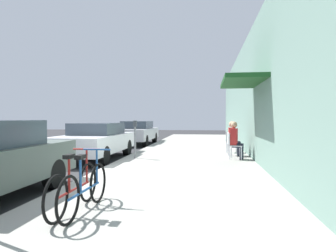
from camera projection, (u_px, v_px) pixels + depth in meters
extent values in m
plane|color=#2D2D30|center=(94.00, 176.00, 7.71)|extent=(60.00, 60.00, 0.00)
cube|color=#9E9B93|center=(185.00, 164.00, 9.38)|extent=(4.50, 32.00, 0.12)
cube|color=gray|center=(263.00, 91.00, 9.00)|extent=(0.30, 32.00, 4.73)
cube|color=#19471E|center=(241.00, 82.00, 8.62)|extent=(1.10, 2.80, 0.12)
cylinder|color=black|center=(54.00, 174.00, 6.30)|extent=(0.22, 0.64, 0.64)
cube|color=silver|center=(96.00, 143.00, 10.76)|extent=(1.80, 4.40, 0.61)
cube|color=#333D47|center=(97.00, 129.00, 10.90)|extent=(1.48, 2.11, 0.42)
cylinder|color=black|center=(127.00, 147.00, 12.02)|extent=(0.22, 0.64, 0.64)
cylinder|color=black|center=(90.00, 147.00, 12.23)|extent=(0.22, 0.64, 0.64)
cylinder|color=black|center=(104.00, 156.00, 9.32)|extent=(0.22, 0.64, 0.64)
cylinder|color=black|center=(57.00, 155.00, 9.53)|extent=(0.22, 0.64, 0.64)
cube|color=#B7B7BC|center=(137.00, 134.00, 16.95)|extent=(1.80, 4.40, 0.61)
cube|color=#333D47|center=(137.00, 125.00, 17.09)|extent=(1.48, 2.11, 0.42)
cylinder|color=black|center=(154.00, 138.00, 18.21)|extent=(0.22, 0.64, 0.64)
cylinder|color=black|center=(130.00, 137.00, 18.42)|extent=(0.22, 0.64, 0.64)
cylinder|color=black|center=(145.00, 141.00, 15.50)|extent=(0.22, 0.64, 0.64)
cylinder|color=black|center=(116.00, 141.00, 15.72)|extent=(0.22, 0.64, 0.64)
cylinder|color=slate|center=(135.00, 143.00, 10.25)|extent=(0.07, 0.07, 1.10)
cube|color=#383D42|center=(135.00, 124.00, 10.23)|extent=(0.12, 0.10, 0.22)
torus|color=black|center=(88.00, 182.00, 4.92)|extent=(0.04, 0.66, 0.66)
torus|color=black|center=(56.00, 199.00, 3.88)|extent=(0.04, 0.66, 0.66)
cylinder|color=maroon|center=(74.00, 190.00, 4.40)|extent=(0.04, 1.05, 0.04)
cylinder|color=maroon|center=(69.00, 175.00, 4.24)|extent=(0.04, 0.04, 0.50)
cube|color=black|center=(69.00, 156.00, 4.23)|extent=(0.10, 0.20, 0.06)
cylinder|color=maroon|center=(87.00, 166.00, 4.86)|extent=(0.03, 0.03, 0.56)
cylinder|color=maroon|center=(87.00, 149.00, 4.85)|extent=(0.46, 0.03, 0.03)
torus|color=black|center=(98.00, 183.00, 4.87)|extent=(0.04, 0.66, 0.66)
torus|color=black|center=(68.00, 200.00, 3.83)|extent=(0.04, 0.66, 0.66)
cylinder|color=#1E4C8C|center=(85.00, 190.00, 4.35)|extent=(0.04, 1.05, 0.04)
cylinder|color=#1E4C8C|center=(80.00, 176.00, 4.19)|extent=(0.04, 0.04, 0.50)
cube|color=black|center=(80.00, 157.00, 4.18)|extent=(0.10, 0.20, 0.06)
cylinder|color=#1E4C8C|center=(97.00, 166.00, 4.81)|extent=(0.03, 0.03, 0.56)
cylinder|color=#1E4C8C|center=(97.00, 149.00, 4.80)|extent=(0.46, 0.03, 0.03)
cylinder|color=silver|center=(242.00, 152.00, 10.12)|extent=(0.04, 0.04, 0.45)
cylinder|color=silver|center=(241.00, 153.00, 9.77)|extent=(0.04, 0.04, 0.45)
cylinder|color=silver|center=(231.00, 152.00, 10.25)|extent=(0.04, 0.04, 0.45)
cylinder|color=silver|center=(230.00, 153.00, 9.90)|extent=(0.04, 0.04, 0.45)
cube|color=silver|center=(236.00, 146.00, 10.00)|extent=(0.52, 0.52, 0.03)
cube|color=silver|center=(230.00, 139.00, 10.07)|extent=(0.12, 0.44, 0.40)
cylinder|color=#232838|center=(242.00, 152.00, 10.04)|extent=(0.11, 0.11, 0.47)
cylinder|color=#232838|center=(238.00, 145.00, 10.08)|extent=(0.38, 0.21, 0.14)
cylinder|color=#232838|center=(241.00, 153.00, 9.85)|extent=(0.11, 0.11, 0.47)
cylinder|color=#232838|center=(237.00, 146.00, 9.89)|extent=(0.38, 0.21, 0.14)
cube|color=#B22626|center=(234.00, 137.00, 10.02)|extent=(0.29, 0.40, 0.56)
sphere|color=tan|center=(234.00, 125.00, 10.01)|extent=(0.22, 0.22, 0.22)
cylinder|color=silver|center=(238.00, 149.00, 11.09)|extent=(0.04, 0.04, 0.45)
cylinder|color=silver|center=(240.00, 150.00, 10.71)|extent=(0.04, 0.04, 0.45)
cylinder|color=silver|center=(228.00, 149.00, 11.14)|extent=(0.04, 0.04, 0.45)
cylinder|color=silver|center=(229.00, 150.00, 10.76)|extent=(0.04, 0.04, 0.45)
cube|color=silver|center=(234.00, 143.00, 10.92)|extent=(0.45, 0.45, 0.03)
cube|color=silver|center=(228.00, 138.00, 10.94)|extent=(0.04, 0.44, 0.40)
cylinder|color=#232838|center=(238.00, 149.00, 11.00)|extent=(0.11, 0.11, 0.47)
cylinder|color=#232838|center=(235.00, 143.00, 11.01)|extent=(0.36, 0.15, 0.14)
cylinder|color=#232838|center=(239.00, 150.00, 10.80)|extent=(0.11, 0.11, 0.47)
cylinder|color=#232838|center=(236.00, 143.00, 10.81)|extent=(0.36, 0.15, 0.14)
cube|color=#B22626|center=(232.00, 135.00, 10.92)|extent=(0.23, 0.36, 0.56)
sphere|color=tan|center=(232.00, 124.00, 10.91)|extent=(0.22, 0.22, 0.22)
cylinder|color=silver|center=(237.00, 147.00, 12.03)|extent=(0.04, 0.04, 0.45)
cylinder|color=silver|center=(236.00, 148.00, 11.67)|extent=(0.04, 0.04, 0.45)
cylinder|color=silver|center=(227.00, 147.00, 12.14)|extent=(0.04, 0.04, 0.45)
cylinder|color=silver|center=(226.00, 147.00, 11.78)|extent=(0.04, 0.04, 0.45)
cube|color=silver|center=(232.00, 141.00, 11.90)|extent=(0.51, 0.51, 0.03)
cube|color=silver|center=(227.00, 136.00, 11.95)|extent=(0.10, 0.44, 0.40)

